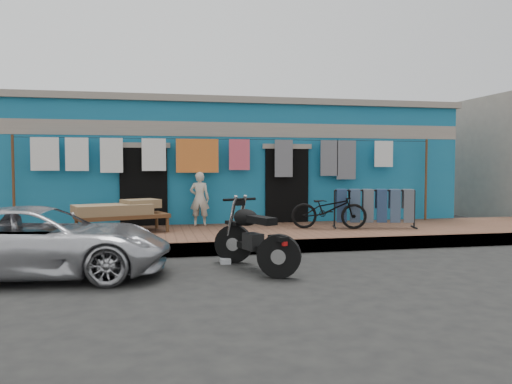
{
  "coord_description": "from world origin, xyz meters",
  "views": [
    {
      "loc": [
        -1.98,
        -7.59,
        1.66
      ],
      "look_at": [
        0.0,
        2.0,
        1.15
      ],
      "focal_mm": 35.0,
      "sensor_mm": 36.0,
      "label": 1
    }
  ],
  "objects_px": {
    "seated_person": "(200,199)",
    "bicycle": "(329,205)",
    "jeans_rack": "(374,208)",
    "charpoy": "(122,217)",
    "car": "(41,241)",
    "motorcycle": "(255,235)"
  },
  "relations": [
    {
      "from": "seated_person",
      "to": "bicycle",
      "type": "bearing_deg",
      "value": 169.97
    },
    {
      "from": "seated_person",
      "to": "jeans_rack",
      "type": "bearing_deg",
      "value": 175.0
    },
    {
      "from": "bicycle",
      "to": "charpoy",
      "type": "height_order",
      "value": "bicycle"
    },
    {
      "from": "car",
      "to": "motorcycle",
      "type": "bearing_deg",
      "value": -87.78
    },
    {
      "from": "seated_person",
      "to": "motorcycle",
      "type": "relative_size",
      "value": 0.69
    },
    {
      "from": "jeans_rack",
      "to": "charpoy",
      "type": "bearing_deg",
      "value": 177.06
    },
    {
      "from": "car",
      "to": "charpoy",
      "type": "relative_size",
      "value": 1.81
    },
    {
      "from": "car",
      "to": "charpoy",
      "type": "bearing_deg",
      "value": -14.06
    },
    {
      "from": "motorcycle",
      "to": "jeans_rack",
      "type": "bearing_deg",
      "value": 19.8
    },
    {
      "from": "car",
      "to": "seated_person",
      "type": "bearing_deg",
      "value": -30.14
    },
    {
      "from": "car",
      "to": "bicycle",
      "type": "relative_size",
      "value": 2.34
    },
    {
      "from": "charpoy",
      "to": "car",
      "type": "bearing_deg",
      "value": -108.88
    },
    {
      "from": "jeans_rack",
      "to": "seated_person",
      "type": "bearing_deg",
      "value": 162.19
    },
    {
      "from": "motorcycle",
      "to": "charpoy",
      "type": "xyz_separation_m",
      "value": [
        -2.22,
        3.09,
        0.02
      ]
    },
    {
      "from": "motorcycle",
      "to": "jeans_rack",
      "type": "relative_size",
      "value": 0.95
    },
    {
      "from": "charpoy",
      "to": "jeans_rack",
      "type": "distance_m",
      "value": 5.59
    },
    {
      "from": "seated_person",
      "to": "charpoy",
      "type": "relative_size",
      "value": 0.59
    },
    {
      "from": "motorcycle",
      "to": "charpoy",
      "type": "relative_size",
      "value": 0.86
    },
    {
      "from": "motorcycle",
      "to": "jeans_rack",
      "type": "distance_m",
      "value": 4.37
    },
    {
      "from": "car",
      "to": "jeans_rack",
      "type": "distance_m",
      "value": 7.1
    },
    {
      "from": "seated_person",
      "to": "jeans_rack",
      "type": "distance_m",
      "value": 4.06
    },
    {
      "from": "car",
      "to": "seated_person",
      "type": "height_order",
      "value": "seated_person"
    }
  ]
}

